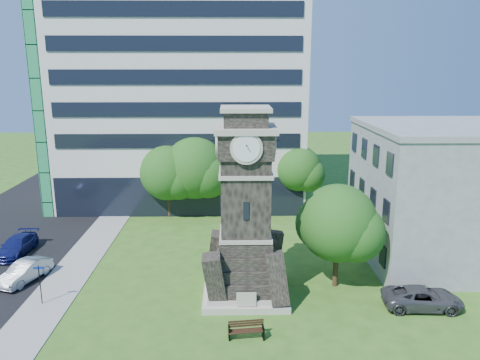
{
  "coord_description": "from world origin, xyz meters",
  "views": [
    {
      "loc": [
        2.15,
        -26.09,
        14.57
      ],
      "look_at": [
        2.78,
        8.22,
        6.21
      ],
      "focal_mm": 35.0,
      "sensor_mm": 36.0,
      "label": 1
    }
  ],
  "objects_px": {
    "clock_tower": "(245,218)",
    "car_street_north": "(17,246)",
    "car_east_lot": "(422,298)",
    "street_sign": "(40,280)",
    "car_street_mid": "(25,272)",
    "park_bench": "(246,329)"
  },
  "relations": [
    {
      "from": "clock_tower",
      "to": "car_street_mid",
      "type": "xyz_separation_m",
      "value": [
        -15.28,
        2.21,
        -4.59
      ]
    },
    {
      "from": "car_east_lot",
      "to": "street_sign",
      "type": "distance_m",
      "value": 23.75
    },
    {
      "from": "park_bench",
      "to": "street_sign",
      "type": "xyz_separation_m",
      "value": [
        -12.72,
        4.01,
        1.1
      ]
    },
    {
      "from": "car_street_mid",
      "to": "street_sign",
      "type": "height_order",
      "value": "street_sign"
    },
    {
      "from": "car_east_lot",
      "to": "street_sign",
      "type": "xyz_separation_m",
      "value": [
        -23.71,
        0.89,
        0.97
      ]
    },
    {
      "from": "park_bench",
      "to": "street_sign",
      "type": "height_order",
      "value": "street_sign"
    },
    {
      "from": "car_street_north",
      "to": "car_east_lot",
      "type": "xyz_separation_m",
      "value": [
        28.88,
        -9.08,
        -0.02
      ]
    },
    {
      "from": "clock_tower",
      "to": "car_street_north",
      "type": "height_order",
      "value": "clock_tower"
    },
    {
      "from": "car_street_mid",
      "to": "car_east_lot",
      "type": "distance_m",
      "value": 26.52
    },
    {
      "from": "car_street_north",
      "to": "car_east_lot",
      "type": "relative_size",
      "value": 0.99
    },
    {
      "from": "car_east_lot",
      "to": "car_street_north",
      "type": "bearing_deg",
      "value": 75.54
    },
    {
      "from": "car_street_north",
      "to": "car_street_mid",
      "type": "bearing_deg",
      "value": -58.82
    },
    {
      "from": "car_east_lot",
      "to": "clock_tower",
      "type": "bearing_deg",
      "value": 82.43
    },
    {
      "from": "park_bench",
      "to": "street_sign",
      "type": "distance_m",
      "value": 13.38
    },
    {
      "from": "clock_tower",
      "to": "car_east_lot",
      "type": "relative_size",
      "value": 2.52
    },
    {
      "from": "clock_tower",
      "to": "park_bench",
      "type": "xyz_separation_m",
      "value": [
        -0.1,
        -5.15,
        -4.74
      ]
    },
    {
      "from": "clock_tower",
      "to": "car_east_lot",
      "type": "bearing_deg",
      "value": -10.56
    },
    {
      "from": "car_east_lot",
      "to": "street_sign",
      "type": "relative_size",
      "value": 1.85
    },
    {
      "from": "car_street_north",
      "to": "street_sign",
      "type": "relative_size",
      "value": 1.83
    },
    {
      "from": "car_east_lot",
      "to": "park_bench",
      "type": "distance_m",
      "value": 11.43
    },
    {
      "from": "car_east_lot",
      "to": "park_bench",
      "type": "relative_size",
      "value": 2.44
    },
    {
      "from": "car_street_mid",
      "to": "car_east_lot",
      "type": "xyz_separation_m",
      "value": [
        26.18,
        -4.24,
        -0.02
      ]
    }
  ]
}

